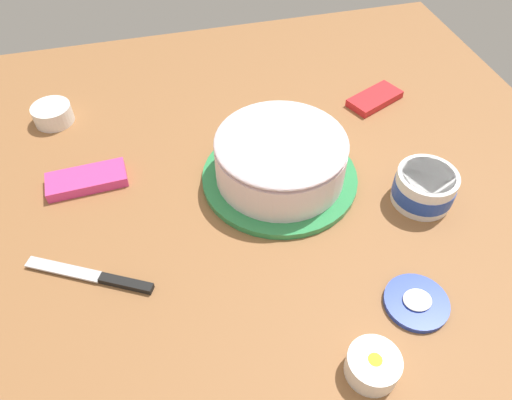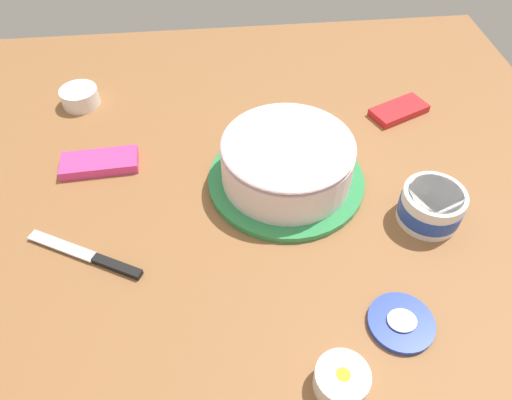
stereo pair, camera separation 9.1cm
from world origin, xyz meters
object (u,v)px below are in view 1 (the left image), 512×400
at_px(sprinkle_bowl_yellow, 373,365).
at_px(candy_box_lower, 87,180).
at_px(frosting_tub_lid, 416,302).
at_px(candy_box_upper, 375,99).
at_px(frosted_cake, 280,159).
at_px(spreading_knife, 100,278).
at_px(frosting_tub, 424,187).
at_px(sprinkle_bowl_orange, 52,113).

xyz_separation_m(sprinkle_bowl_yellow, candy_box_lower, (-0.40, 0.51, -0.01)).
height_order(sprinkle_bowl_yellow, candy_box_lower, sprinkle_bowl_yellow).
xyz_separation_m(frosting_tub_lid, candy_box_upper, (0.16, 0.54, 0.00)).
relative_size(frosted_cake, candy_box_upper, 2.34).
xyz_separation_m(spreading_knife, sprinkle_bowl_yellow, (0.39, -0.27, 0.02)).
height_order(frosted_cake, candy_box_upper, frosted_cake).
xyz_separation_m(sprinkle_bowl_yellow, candy_box_upper, (0.28, 0.63, -0.01)).
bearing_deg(frosting_tub, candy_box_lower, 161.62).
height_order(candy_box_lower, candy_box_upper, candy_box_lower).
bearing_deg(frosting_tub_lid, sprinkle_bowl_orange, 132.11).
bearing_deg(sprinkle_bowl_yellow, frosting_tub_lid, 36.24).
bearing_deg(frosting_tub_lid, candy_box_upper, 73.11).
distance_m(frosted_cake, candy_box_lower, 0.40).
height_order(frosting_tub_lid, candy_box_upper, candy_box_upper).
distance_m(frosted_cake, sprinkle_bowl_orange, 0.55).
bearing_deg(frosted_cake, sprinkle_bowl_yellow, -87.66).
bearing_deg(sprinkle_bowl_orange, sprinkle_bowl_yellow, -57.56).
height_order(sprinkle_bowl_yellow, sprinkle_bowl_orange, same).
height_order(sprinkle_bowl_yellow, candy_box_upper, sprinkle_bowl_yellow).
distance_m(frosting_tub_lid, candy_box_upper, 0.56).
bearing_deg(candy_box_lower, frosting_tub_lid, -42.45).
distance_m(sprinkle_bowl_orange, candy_box_lower, 0.24).
relative_size(frosted_cake, frosting_tub_lid, 2.96).
relative_size(frosted_cake, frosting_tub, 2.69).
height_order(frosting_tub_lid, sprinkle_bowl_yellow, sprinkle_bowl_yellow).
distance_m(spreading_knife, sprinkle_bowl_yellow, 0.47).
distance_m(spreading_knife, candy_box_upper, 0.76).
bearing_deg(spreading_knife, sprinkle_bowl_yellow, -34.81).
xyz_separation_m(sprinkle_bowl_orange, candy_box_lower, (0.07, -0.23, -0.01)).
bearing_deg(frosting_tub, frosting_tub_lid, -119.03).
bearing_deg(spreading_knife, sprinkle_bowl_orange, 100.24).
xyz_separation_m(frosted_cake, spreading_knife, (-0.37, -0.16, -0.05)).
bearing_deg(candy_box_upper, frosting_tub_lid, -130.61).
height_order(frosting_tub, frosting_tub_lid, frosting_tub).
distance_m(sprinkle_bowl_yellow, candy_box_lower, 0.65).
bearing_deg(frosting_tub_lid, sprinkle_bowl_yellow, -143.76).
distance_m(frosted_cake, frosting_tub_lid, 0.37).
bearing_deg(candy_box_upper, frosted_cake, -170.17).
height_order(frosted_cake, frosting_tub_lid, frosted_cake).
distance_m(frosting_tub_lid, candy_box_lower, 0.67).
height_order(frosting_tub, spreading_knife, frosting_tub).
distance_m(frosted_cake, spreading_knife, 0.40).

